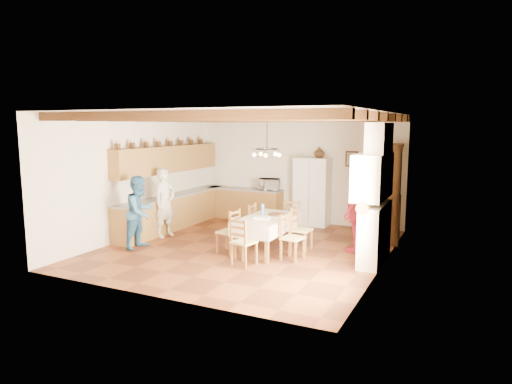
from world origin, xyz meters
TOP-DOWN VIEW (x-y plane):
  - floor at (0.00, 0.00)m, footprint 6.00×6.50m
  - ceiling at (0.00, 0.00)m, footprint 6.00×6.50m
  - wall_back at (0.00, 3.26)m, footprint 6.00×0.02m
  - wall_front at (0.00, -3.26)m, footprint 6.00×0.02m
  - wall_left at (-3.01, 0.00)m, footprint 0.02×6.50m
  - wall_right at (3.01, 0.00)m, footprint 0.02×6.50m
  - ceiling_beams at (0.00, 0.00)m, footprint 6.00×6.30m
  - lower_cabinets_left at (-2.70, 1.05)m, footprint 0.60×4.30m
  - lower_cabinets_back at (-1.55, 2.95)m, footprint 2.30×0.60m
  - countertop_left at (-2.70, 1.05)m, footprint 0.62×4.30m
  - countertop_back at (-1.55, 2.95)m, footprint 2.34×0.62m
  - backsplash_left at (-2.98, 1.05)m, footprint 0.03×4.30m
  - backsplash_back at (-1.55, 3.23)m, footprint 2.30×0.03m
  - upper_cabinets at (-2.83, 1.05)m, footprint 0.35×4.20m
  - fireplace at (2.72, 0.20)m, footprint 0.56×1.60m
  - wall_picture at (1.55, 3.23)m, footprint 0.34×0.03m
  - refrigerator at (0.55, 3.06)m, footprint 0.95×0.79m
  - hutch at (2.75, 2.17)m, footprint 0.68×1.32m
  - dining_table at (0.53, -0.06)m, footprint 0.91×1.78m
  - chandelier at (0.53, -0.06)m, footprint 0.47×0.47m
  - chair_left_near at (-0.20, -0.47)m, footprint 0.44×0.46m
  - chair_left_far at (-0.19, 0.36)m, footprint 0.43×0.44m
  - chair_right_near at (1.26, -0.38)m, footprint 0.46×0.48m
  - chair_right_far at (1.18, 0.38)m, footprint 0.43×0.44m
  - chair_end_near at (0.50, -1.10)m, footprint 0.50×0.48m
  - chair_end_far at (0.60, 1.07)m, footprint 0.42×0.40m
  - person_man at (-2.32, 0.13)m, footprint 0.50×0.68m
  - person_woman_blue at (-2.17, -0.98)m, footprint 0.64×0.81m
  - person_woman_red at (2.32, 0.78)m, footprint 0.68×1.07m
  - microwave at (-0.74, 2.95)m, footprint 0.68×0.55m
  - fridge_vase at (0.69, 3.06)m, footprint 0.31×0.31m

SIDE VIEW (x-z plane):
  - floor at x=0.00m, z-range -0.02..0.00m
  - lower_cabinets_left at x=-2.70m, z-range 0.00..0.86m
  - lower_cabinets_back at x=-1.55m, z-range 0.00..0.86m
  - chair_left_near at x=-0.20m, z-range 0.00..0.96m
  - chair_left_far at x=-0.19m, z-range 0.00..0.96m
  - chair_right_near at x=1.26m, z-range 0.00..0.96m
  - chair_right_far at x=1.18m, z-range 0.00..0.96m
  - chair_end_near at x=0.50m, z-range 0.00..0.96m
  - chair_end_far at x=0.60m, z-range 0.00..0.96m
  - dining_table at x=0.53m, z-range 0.31..1.08m
  - person_woman_blue at x=-2.17m, z-range 0.00..1.64m
  - person_woman_red at x=2.32m, z-range 0.00..1.69m
  - person_man at x=-2.32m, z-range 0.00..1.71m
  - countertop_left at x=-2.70m, z-range 0.86..0.90m
  - countertop_back at x=-1.55m, z-range 0.86..0.90m
  - refrigerator at x=0.55m, z-range 0.00..1.87m
  - microwave at x=-0.74m, z-range 0.90..1.23m
  - hutch at x=2.75m, z-range 0.00..2.31m
  - backsplash_left at x=-2.98m, z-range 0.90..1.50m
  - backsplash_back at x=-1.55m, z-range 0.90..1.50m
  - fireplace at x=2.72m, z-range 0.00..2.80m
  - wall_back at x=0.00m, z-range 0.00..3.00m
  - wall_front at x=0.00m, z-range 0.00..3.00m
  - wall_left at x=-3.01m, z-range 0.00..3.00m
  - wall_right at x=3.01m, z-range 0.00..3.00m
  - upper_cabinets at x=-2.83m, z-range 1.50..2.20m
  - wall_picture at x=1.55m, z-range 1.64..2.06m
  - fridge_vase at x=0.69m, z-range 1.87..2.16m
  - chandelier at x=0.53m, z-range 2.23..2.27m
  - ceiling_beams at x=0.00m, z-range 2.83..2.99m
  - ceiling at x=0.00m, z-range 3.00..3.02m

